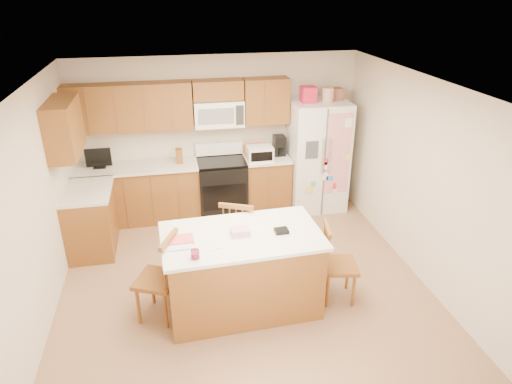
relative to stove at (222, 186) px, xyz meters
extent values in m
plane|color=#885D42|center=(0.00, -1.94, -0.47)|extent=(4.50, 4.50, 0.00)
cube|color=beige|center=(0.00, 0.31, 0.78)|extent=(4.50, 0.10, 2.50)
cube|color=beige|center=(0.00, -4.19, 0.78)|extent=(4.50, 0.10, 2.50)
cube|color=beige|center=(-2.25, -1.94, 0.78)|extent=(0.10, 4.50, 2.50)
cube|color=beige|center=(2.25, -1.94, 0.78)|extent=(0.10, 4.50, 2.50)
cube|color=white|center=(0.00, -1.94, 2.03)|extent=(4.50, 4.50, 0.04)
cube|color=brown|center=(-1.31, 0.01, -0.03)|extent=(1.87, 0.60, 0.88)
cube|color=brown|center=(0.74, 0.01, -0.03)|extent=(0.72, 0.60, 0.88)
cube|color=brown|center=(-1.95, -0.76, -0.03)|extent=(0.60, 0.95, 0.88)
cube|color=silver|center=(-1.31, 0.00, 0.43)|extent=(1.87, 0.64, 0.04)
cube|color=silver|center=(0.74, 0.00, 0.43)|extent=(0.72, 0.64, 0.04)
cube|color=silver|center=(-1.94, -0.76, 0.43)|extent=(0.64, 0.95, 0.04)
cube|color=brown|center=(-1.32, 0.15, 1.33)|extent=(1.85, 0.33, 0.70)
cube|color=brown|center=(0.75, 0.15, 1.33)|extent=(0.70, 0.33, 0.70)
cube|color=brown|center=(0.00, 0.15, 1.53)|extent=(0.76, 0.33, 0.29)
cube|color=brown|center=(-2.08, -0.76, 1.33)|extent=(0.33, 0.95, 0.70)
cube|color=brown|center=(-1.90, -0.02, 1.33)|extent=(0.02, 0.01, 0.66)
cube|color=brown|center=(-1.90, -0.29, -0.03)|extent=(0.02, 0.01, 0.84)
cube|color=brown|center=(-1.50, -0.02, 1.33)|extent=(0.02, 0.01, 0.66)
cube|color=brown|center=(-1.50, -0.29, -0.03)|extent=(0.02, 0.01, 0.84)
cube|color=brown|center=(-1.10, -0.02, 1.33)|extent=(0.02, 0.01, 0.66)
cube|color=brown|center=(-1.10, -0.29, -0.03)|extent=(0.02, 0.01, 0.84)
cube|color=brown|center=(-0.70, -0.02, 1.33)|extent=(0.01, 0.01, 0.66)
cube|color=brown|center=(-0.70, -0.29, -0.03)|extent=(0.01, 0.01, 0.84)
cube|color=brown|center=(0.70, -0.02, 1.33)|extent=(0.01, 0.01, 0.66)
cube|color=brown|center=(0.70, -0.29, -0.03)|extent=(0.01, 0.01, 0.84)
cube|color=white|center=(0.00, 0.12, 1.18)|extent=(0.76, 0.38, 0.40)
cube|color=slate|center=(-0.06, -0.07, 1.18)|extent=(0.54, 0.01, 0.24)
cube|color=#262626|center=(0.30, -0.07, 1.18)|extent=(0.12, 0.01, 0.30)
cube|color=brown|center=(-0.65, 0.01, 0.56)|extent=(0.10, 0.14, 0.22)
cube|color=black|center=(-1.85, 0.03, 0.46)|extent=(0.18, 0.12, 0.02)
cube|color=black|center=(-1.85, 0.03, 0.62)|extent=(0.38, 0.03, 0.28)
cube|color=#E55A27|center=(0.58, 0.09, 0.54)|extent=(0.35, 0.22, 0.18)
cube|color=white|center=(0.60, -0.14, 0.56)|extent=(0.40, 0.28, 0.23)
cube|color=black|center=(0.60, -0.28, 0.56)|extent=(0.34, 0.01, 0.15)
cube|color=black|center=(0.96, 0.06, 0.61)|extent=(0.18, 0.22, 0.32)
cylinder|color=black|center=(0.96, -0.01, 0.54)|extent=(0.12, 0.12, 0.12)
cube|color=black|center=(0.00, -0.01, -0.03)|extent=(0.76, 0.64, 0.88)
cube|color=black|center=(0.00, -0.33, -0.05)|extent=(0.68, 0.01, 0.42)
cube|color=black|center=(0.00, -0.01, 0.43)|extent=(0.76, 0.64, 0.03)
cube|color=white|center=(0.00, 0.25, 0.56)|extent=(0.76, 0.10, 0.20)
cube|color=white|center=(1.57, -0.06, 0.43)|extent=(0.90, 0.75, 1.80)
cube|color=#4C4C4C|center=(1.57, -0.44, 0.43)|extent=(0.02, 0.01, 1.75)
cube|color=silver|center=(1.52, -0.47, 0.58)|extent=(0.02, 0.03, 0.55)
cube|color=silver|center=(1.62, -0.47, 0.58)|extent=(0.02, 0.03, 0.55)
cube|color=#3F3F44|center=(1.35, -0.44, 0.68)|extent=(0.20, 0.01, 0.28)
cube|color=#D84C59|center=(1.77, -0.44, 0.58)|extent=(0.42, 0.01, 1.30)
cube|color=red|center=(1.37, -0.06, 1.45)|extent=(0.22, 0.22, 0.24)
cylinder|color=tan|center=(1.67, -0.11, 1.44)|extent=(0.18, 0.18, 0.22)
cube|color=brown|center=(1.85, 0.02, 1.42)|extent=(0.18, 0.20, 0.18)
cube|color=brown|center=(-0.09, -2.44, -0.01)|extent=(1.72, 1.01, 0.92)
cube|color=silver|center=(-0.09, -2.44, 0.47)|extent=(1.80, 1.10, 0.04)
cylinder|color=red|center=(-0.62, -2.81, 0.52)|extent=(0.08, 0.08, 0.06)
cylinder|color=white|center=(-0.62, -2.81, 0.53)|extent=(0.09, 0.09, 0.09)
cube|color=#D06F94|center=(-0.10, -2.44, 0.52)|extent=(0.21, 0.16, 0.07)
cube|color=black|center=(0.35, -2.48, 0.51)|extent=(0.15, 0.13, 0.04)
cube|color=white|center=(-0.78, -2.53, 0.50)|extent=(0.31, 0.25, 0.01)
cube|color=#D84C4C|center=(-0.74, -2.45, 0.51)|extent=(0.27, 0.21, 0.01)
cylinder|color=white|center=(-0.40, -2.70, 0.50)|extent=(0.14, 0.06, 0.01)
cube|color=brown|center=(-1.05, -2.43, 0.01)|extent=(0.58, 0.59, 0.05)
cylinder|color=brown|center=(-1.12, -2.19, -0.24)|extent=(0.04, 0.04, 0.47)
cylinder|color=brown|center=(-1.27, -2.53, -0.24)|extent=(0.04, 0.04, 0.47)
cylinder|color=brown|center=(-0.82, -2.33, -0.24)|extent=(0.04, 0.04, 0.47)
cylinder|color=brown|center=(-0.97, -2.66, -0.24)|extent=(0.04, 0.04, 0.47)
cylinder|color=brown|center=(-0.81, -2.36, 0.29)|extent=(0.02, 0.02, 0.52)
cylinder|color=brown|center=(-0.84, -2.43, 0.29)|extent=(0.02, 0.02, 0.52)
cylinder|color=brown|center=(-0.88, -2.50, 0.29)|extent=(0.02, 0.02, 0.52)
cylinder|color=brown|center=(-0.91, -2.58, 0.29)|extent=(0.02, 0.02, 0.52)
cylinder|color=brown|center=(-0.94, -2.65, 0.29)|extent=(0.02, 0.02, 0.52)
cube|color=brown|center=(-0.88, -2.50, 0.55)|extent=(0.22, 0.41, 0.05)
cube|color=brown|center=(0.02, -1.71, 0.01)|extent=(0.59, 0.58, 0.05)
cylinder|color=brown|center=(0.25, -1.63, -0.24)|extent=(0.04, 0.04, 0.46)
cylinder|color=brown|center=(-0.09, -1.48, -0.24)|extent=(0.04, 0.04, 0.46)
cylinder|color=brown|center=(0.12, -1.93, -0.24)|extent=(0.04, 0.04, 0.46)
cylinder|color=brown|center=(-0.22, -1.78, -0.24)|extent=(0.04, 0.04, 0.46)
cylinder|color=brown|center=(0.09, -1.94, 0.29)|extent=(0.02, 0.02, 0.52)
cylinder|color=brown|center=(0.02, -1.91, 0.29)|extent=(0.02, 0.02, 0.52)
cylinder|color=brown|center=(-0.06, -1.87, 0.29)|extent=(0.02, 0.02, 0.52)
cylinder|color=brown|center=(-0.13, -1.84, 0.29)|extent=(0.02, 0.02, 0.52)
cylinder|color=brown|center=(-0.21, -1.81, 0.29)|extent=(0.02, 0.02, 0.52)
cube|color=brown|center=(-0.06, -1.87, 0.55)|extent=(0.41, 0.21, 0.05)
cube|color=brown|center=(1.06, -2.52, -0.02)|extent=(0.47, 0.49, 0.05)
cylinder|color=brown|center=(1.18, -2.72, -0.26)|extent=(0.04, 0.04, 0.44)
cylinder|color=brown|center=(1.24, -2.38, -0.26)|extent=(0.04, 0.04, 0.44)
cylinder|color=brown|center=(0.88, -2.66, -0.26)|extent=(0.04, 0.04, 0.44)
cylinder|color=brown|center=(0.94, -2.32, -0.26)|extent=(0.04, 0.04, 0.44)
cylinder|color=brown|center=(0.86, -2.64, 0.25)|extent=(0.02, 0.02, 0.49)
cylinder|color=brown|center=(0.87, -2.57, 0.25)|extent=(0.02, 0.02, 0.49)
cylinder|color=brown|center=(0.89, -2.49, 0.25)|extent=(0.02, 0.02, 0.49)
cylinder|color=brown|center=(0.90, -2.42, 0.25)|extent=(0.02, 0.02, 0.49)
cylinder|color=brown|center=(0.92, -2.34, 0.25)|extent=(0.02, 0.02, 0.49)
cube|color=brown|center=(0.89, -2.49, 0.49)|extent=(0.11, 0.41, 0.05)
camera|label=1|loc=(-0.79, -6.74, 3.02)|focal=32.00mm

